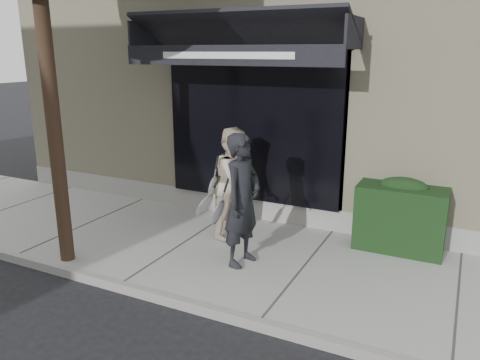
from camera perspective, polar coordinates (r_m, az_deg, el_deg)
The scene contains 7 objects.
ground at distance 6.87m, azimuth 7.75°, elevation -11.28°, with size 80.00×80.00×0.00m, color black.
sidewalk at distance 6.84m, azimuth 7.77°, elevation -10.83°, with size 20.00×3.00×0.12m, color #9B9B96.
curb at distance 5.57m, azimuth 2.40°, elevation -17.20°, with size 20.00×0.10×0.14m, color gray.
building_facade at distance 10.97m, azimuth 16.83°, elevation 13.08°, with size 14.30×8.04×5.64m.
hedge at distance 7.54m, azimuth 19.00°, elevation -4.10°, with size 1.30×0.70×1.14m.
pedestrian_front at distance 6.51m, azimuth 0.26°, elevation -2.51°, with size 0.81×0.83×1.89m.
pedestrian_back at distance 7.54m, azimuth -0.60°, elevation -0.34°, with size 0.70×0.92×1.80m.
Camera 1 is at (1.87, -5.85, 3.08)m, focal length 35.00 mm.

